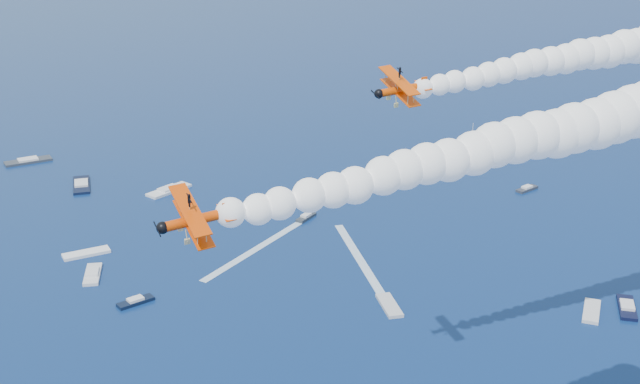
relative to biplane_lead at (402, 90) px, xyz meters
name	(u,v)px	position (x,y,z in m)	size (l,w,h in m)	color
biplane_lead	(402,90)	(0.00, 0.00, 0.00)	(7.86, 8.81, 5.31)	#E24704
biplane_trail	(196,220)	(-36.37, -28.54, -1.58)	(6.89, 7.73, 4.65)	#E14104
smoke_trail_lead	(580,56)	(29.00, -0.52, 2.20)	(58.37, 7.30, 10.78)	white
smoke_trail_trail	(473,153)	(-7.38, -28.03, 0.62)	(58.37, 7.29, 10.78)	white
spectator_boats	(84,248)	(-33.20, 89.58, -55.19)	(224.24, 170.46, 0.70)	silver
boat_wakes	(49,256)	(-41.20, 89.14, -55.51)	(156.55, 105.15, 0.04)	white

